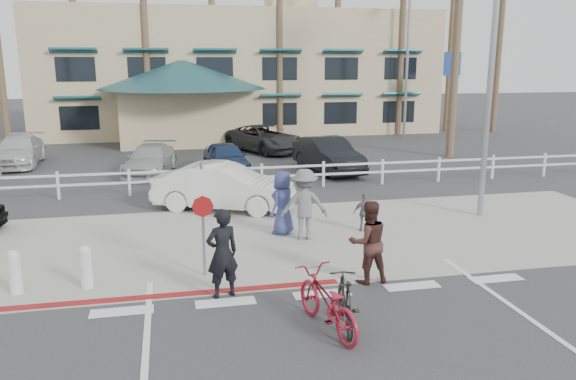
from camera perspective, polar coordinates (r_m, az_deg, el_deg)
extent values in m
plane|color=#333335|center=(11.32, 4.31, -11.74)|extent=(140.00, 140.00, 0.00)
cube|color=#333335|center=(9.62, 7.81, -16.50)|extent=(12.00, 16.00, 0.01)
cube|color=gray|center=(15.39, -0.43, -4.91)|extent=(22.00, 7.00, 0.01)
cube|color=#333335|center=(19.18, -2.86, -1.34)|extent=(40.00, 5.00, 0.01)
cube|color=#333335|center=(28.40, -5.98, 3.27)|extent=(50.00, 16.00, 0.01)
cube|color=maroon|center=(12.01, -11.49, -10.42)|extent=(7.00, 0.25, 0.02)
imported|color=maroon|center=(10.19, 3.95, -11.28)|extent=(1.16, 2.17, 1.08)
imported|color=black|center=(11.47, -6.69, -6.41)|extent=(0.78, 0.63, 1.87)
imported|color=black|center=(10.34, 5.83, -11.23)|extent=(0.71, 1.69, 0.99)
imported|color=#40221E|center=(12.27, 8.15, -5.25)|extent=(0.93, 0.74, 1.83)
imported|color=slate|center=(15.09, 1.69, -1.48)|extent=(1.37, 0.95, 1.94)
imported|color=slate|center=(16.01, 7.80, -2.28)|extent=(0.68, 0.36, 1.11)
imported|color=navy|center=(15.55, -0.54, -1.31)|extent=(1.02, 1.02, 1.79)
imported|color=silver|center=(18.29, -6.50, 0.31)|extent=(4.83, 3.33, 1.51)
imported|color=#A2A2A2|center=(24.73, -13.82, 2.99)|extent=(2.58, 4.54, 1.24)
imported|color=#162A4E|center=(24.38, -6.30, 3.25)|extent=(1.95, 4.02, 1.32)
imported|color=black|center=(24.56, 4.08, 3.57)|extent=(2.29, 4.75, 1.50)
imported|color=silver|center=(28.92, -25.69, 3.58)|extent=(1.99, 4.67, 1.34)
imported|color=#26262A|center=(30.10, -2.33, 5.23)|extent=(4.28, 5.62, 1.42)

